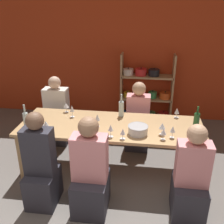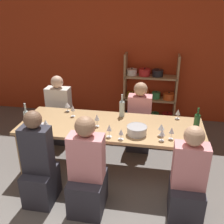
{
  "view_description": "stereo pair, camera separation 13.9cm",
  "coord_description": "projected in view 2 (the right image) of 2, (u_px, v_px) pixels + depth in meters",
  "views": [
    {
      "loc": [
        0.63,
        -1.36,
        2.34
      ],
      "look_at": [
        0.19,
        1.93,
        0.88
      ],
      "focal_mm": 42.0,
      "sensor_mm": 36.0,
      "label": 1
    },
    {
      "loc": [
        0.77,
        -1.34,
        2.34
      ],
      "look_at": [
        0.19,
        1.93,
        0.88
      ],
      "focal_mm": 42.0,
      "sensor_mm": 36.0,
      "label": 2
    }
  ],
  "objects": [
    {
      "name": "mixing_bowl",
      "position": [
        137.0,
        130.0,
        3.33
      ],
      "size": [
        0.26,
        0.26,
        0.11
      ],
      "color": "#B7BABC",
      "rests_on": "dining_table"
    },
    {
      "name": "wine_bottle_amber",
      "position": [
        122.0,
        108.0,
        3.81
      ],
      "size": [
        0.08,
        0.08,
        0.34
      ],
      "color": "#B2C6C1",
      "rests_on": "dining_table"
    },
    {
      "name": "wine_glass_white_b",
      "position": [
        178.0,
        112.0,
        3.74
      ],
      "size": [
        0.07,
        0.07,
        0.15
      ],
      "color": "white",
      "rests_on": "dining_table"
    },
    {
      "name": "person_far_b",
      "position": [
        60.0,
        117.0,
        4.56
      ],
      "size": [
        0.4,
        0.5,
        1.16
      ],
      "rotation": [
        0.0,
        0.0,
        3.14
      ],
      "color": "#2D2D38",
      "rests_on": "ground_plane"
    },
    {
      "name": "wine_glass_white_e",
      "position": [
        121.0,
        132.0,
        3.2
      ],
      "size": [
        0.07,
        0.07,
        0.14
      ],
      "color": "white",
      "rests_on": "dining_table"
    },
    {
      "name": "wine_glass_empty_b",
      "position": [
        73.0,
        108.0,
        3.81
      ],
      "size": [
        0.06,
        0.06,
        0.18
      ],
      "color": "white",
      "rests_on": "dining_table"
    },
    {
      "name": "wine_bottle_dark",
      "position": [
        197.0,
        121.0,
        3.42
      ],
      "size": [
        0.08,
        0.08,
        0.31
      ],
      "color": "#1E4C23",
      "rests_on": "dining_table"
    },
    {
      "name": "person_near_c",
      "position": [
        187.0,
        185.0,
        2.88
      ],
      "size": [
        0.36,
        0.45,
        1.16
      ],
      "color": "#2D2D38",
      "rests_on": "ground_plane"
    },
    {
      "name": "cell_phone",
      "position": [
        42.0,
        125.0,
        3.58
      ],
      "size": [
        0.07,
        0.15,
        0.01
      ],
      "color": "silver",
      "rests_on": "dining_table"
    },
    {
      "name": "wine_glass_red_b",
      "position": [
        172.0,
        131.0,
        3.2
      ],
      "size": [
        0.06,
        0.06,
        0.16
      ],
      "color": "white",
      "rests_on": "dining_table"
    },
    {
      "name": "person_near_a",
      "position": [
        39.0,
        169.0,
        3.13
      ],
      "size": [
        0.35,
        0.43,
        1.21
      ],
      "color": "#2D2D38",
      "rests_on": "ground_plane"
    },
    {
      "name": "wine_glass_red_c",
      "position": [
        109.0,
        128.0,
        3.25
      ],
      "size": [
        0.07,
        0.07,
        0.17
      ],
      "color": "white",
      "rests_on": "dining_table"
    },
    {
      "name": "wine_glass_white_d",
      "position": [
        67.0,
        105.0,
        3.99
      ],
      "size": [
        0.08,
        0.08,
        0.15
      ],
      "color": "white",
      "rests_on": "dining_table"
    },
    {
      "name": "wine_bottle_green",
      "position": [
        26.0,
        116.0,
        3.57
      ],
      "size": [
        0.07,
        0.07,
        0.31
      ],
      "color": "#B2C6C1",
      "rests_on": "dining_table"
    },
    {
      "name": "wine_glass_white_c",
      "position": [
        161.0,
        127.0,
        3.27
      ],
      "size": [
        0.08,
        0.08,
        0.16
      ],
      "color": "white",
      "rests_on": "dining_table"
    },
    {
      "name": "person_near_b",
      "position": [
        87.0,
        177.0,
        3.0
      ],
      "size": [
        0.39,
        0.49,
        1.21
      ],
      "color": "#2D2D38",
      "rests_on": "ground_plane"
    },
    {
      "name": "person_far_a",
      "position": [
        139.0,
        124.0,
        4.32
      ],
      "size": [
        0.37,
        0.47,
        1.13
      ],
      "rotation": [
        0.0,
        0.0,
        3.14
      ],
      "color": "#2D2D38",
      "rests_on": "ground_plane"
    },
    {
      "name": "wine_glass_white_a",
      "position": [
        162.0,
        133.0,
        3.16
      ],
      "size": [
        0.07,
        0.07,
        0.15
      ],
      "color": "white",
      "rests_on": "dining_table"
    },
    {
      "name": "wine_glass_empty_a",
      "position": [
        97.0,
        117.0,
        3.51
      ],
      "size": [
        0.07,
        0.07,
        0.18
      ],
      "color": "white",
      "rests_on": "dining_table"
    },
    {
      "name": "wine_glass_red_a",
      "position": [
        46.0,
        123.0,
        3.39
      ],
      "size": [
        0.08,
        0.08,
        0.16
      ],
      "color": "white",
      "rests_on": "dining_table"
    },
    {
      "name": "shelf_unit",
      "position": [
        149.0,
        95.0,
        5.22
      ],
      "size": [
        1.03,
        0.3,
        1.36
      ],
      "color": "tan",
      "rests_on": "ground_plane"
    },
    {
      "name": "wall_back_red",
      "position": [
        119.0,
        52.0,
        5.18
      ],
      "size": [
        8.8,
        0.06,
        2.7
      ],
      "color": "#B23819",
      "rests_on": "ground_plane"
    },
    {
      "name": "dining_table",
      "position": [
        111.0,
        130.0,
        3.63
      ],
      "size": [
        2.51,
        0.9,
        0.73
      ],
      "color": "tan",
      "rests_on": "ground_plane"
    }
  ]
}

